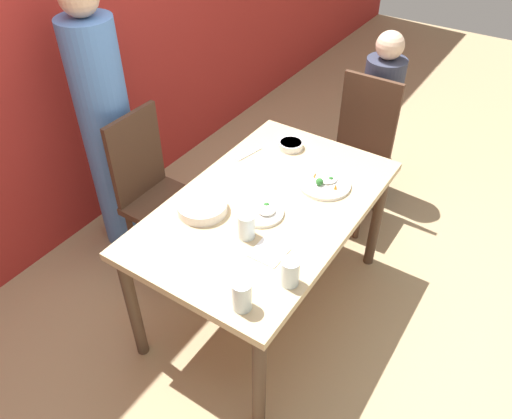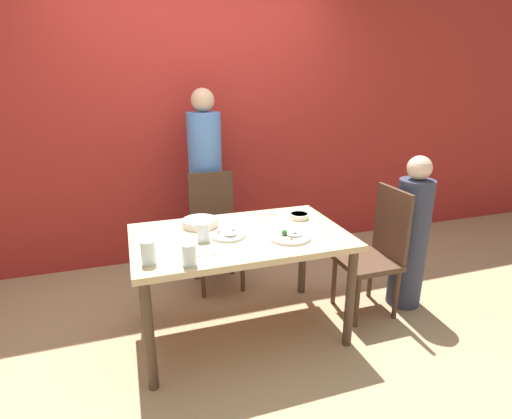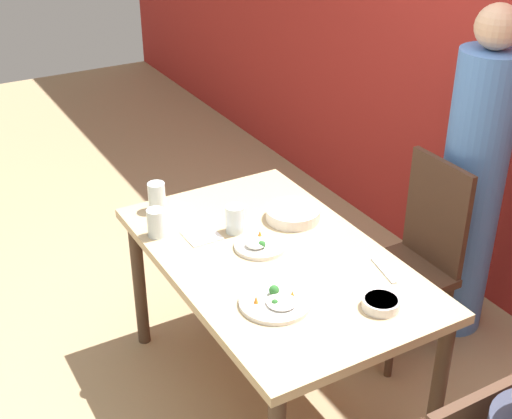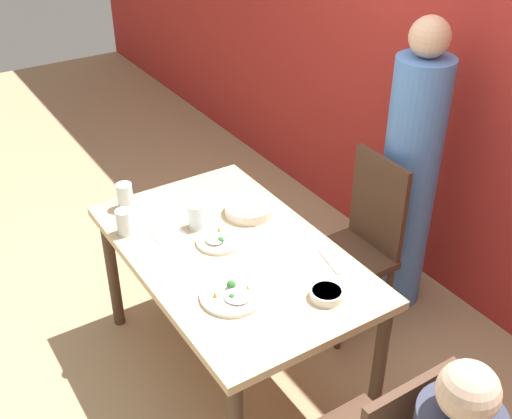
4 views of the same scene
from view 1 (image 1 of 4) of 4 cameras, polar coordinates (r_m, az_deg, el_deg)
name	(u,v)px [view 1 (image 1 of 4)]	position (r m, az deg, el deg)	size (l,w,h in m)	color
ground_plane	(265,302)	(2.95, 1.09, -10.50)	(10.00, 10.00, 0.00)	tan
wall_back	(42,20)	(3.03, -23.22, 19.24)	(10.00, 0.06, 2.70)	#A82823
dining_table	(267,217)	(2.48, 1.27, -0.82)	(1.38, 0.85, 0.74)	tan
chair_adult_spot	(155,189)	(2.97, -11.44, 2.31)	(0.40, 0.40, 0.96)	#4C3323
chair_child_spot	(357,150)	(3.32, 11.52, 6.72)	(0.40, 0.40, 0.96)	#4C3323
person_adult	(109,134)	(3.02, -16.44, 8.23)	(0.29, 0.29, 1.63)	#5184D1
person_child	(376,124)	(3.53, 13.59, 9.50)	(0.26, 0.26, 1.18)	#33384C
bowl_curry	(202,207)	(2.38, -6.17, 0.33)	(0.24, 0.24, 0.05)	silver
plate_rice_adult	(325,183)	(2.56, 7.85, 3.03)	(0.27, 0.27, 0.06)	white
plate_rice_child	(262,212)	(2.35, 0.71, -0.25)	(0.22, 0.22, 0.05)	white
bowl_rice_small	(291,145)	(2.82, 4.00, 7.40)	(0.14, 0.14, 0.04)	white
glass_water_tall	(242,295)	(1.92, -1.62, -9.79)	(0.08, 0.08, 0.13)	silver
glass_water_short	(290,272)	(2.01, 3.91, -7.17)	(0.08, 0.08, 0.12)	silver
glass_water_center	(246,226)	(2.21, -1.10, -1.88)	(0.08, 0.08, 0.12)	silver
napkin_folded	(269,252)	(2.17, 1.49, -4.90)	(0.14, 0.14, 0.01)	white
fork_steel	(249,154)	(2.77, -0.79, 6.38)	(0.18, 0.06, 0.01)	silver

